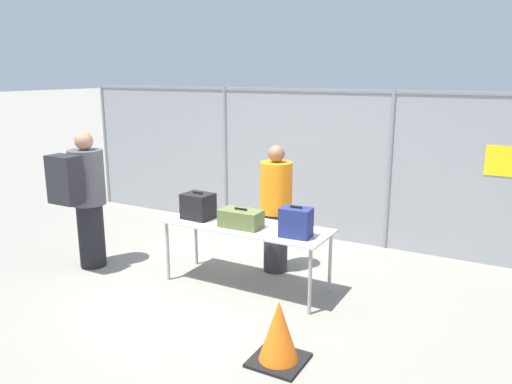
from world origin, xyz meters
The scene contains 10 objects.
ground_plane centered at (0.00, 0.00, 0.00)m, with size 120.00×120.00×0.00m, color gray.
fence_section centered at (0.02, 2.33, 1.22)m, with size 8.53×0.07×2.34m.
inspection_table centered at (0.28, 0.11, 0.73)m, with size 2.06×0.73×0.79m.
suitcase_black centered at (-0.38, 0.06, 0.95)m, with size 0.38×0.32×0.34m.
suitcase_olive centered at (0.27, 0.01, 0.90)m, with size 0.51×0.29×0.23m.
suitcase_navy centered at (0.98, 0.00, 0.96)m, with size 0.35×0.25×0.35m.
traveler_hooded centered at (-1.90, -0.38, 1.01)m, with size 0.45×0.70×1.83m.
security_worker_near centered at (0.36, 0.75, 0.87)m, with size 0.42×0.42×1.68m.
utility_trailer centered at (0.73, 5.03, 0.39)m, with size 3.45×1.86×0.68m.
traffic_cone centered at (1.36, -1.18, 0.28)m, with size 0.48×0.48×0.60m.
Camera 1 is at (3.15, -4.85, 2.58)m, focal length 35.00 mm.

